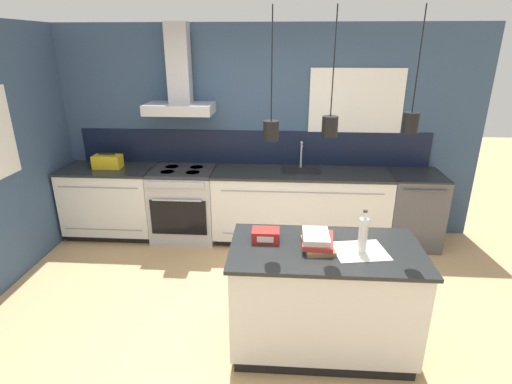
% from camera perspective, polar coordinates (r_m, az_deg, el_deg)
% --- Properties ---
extents(ground_plane, '(16.00, 16.00, 0.00)m').
position_cam_1_polar(ground_plane, '(3.79, -2.82, -18.16)').
color(ground_plane, tan).
rests_on(ground_plane, ground).
extents(wall_back, '(5.60, 2.30, 2.60)m').
position_cam_1_polar(wall_back, '(5.06, -1.02, 8.94)').
color(wall_back, '#354C6B').
rests_on(wall_back, ground_plane).
extents(counter_run_left, '(1.13, 0.64, 0.91)m').
position_cam_1_polar(counter_run_left, '(5.47, -19.94, -1.23)').
color(counter_run_left, black).
rests_on(counter_run_left, ground_plane).
extents(counter_run_sink, '(2.15, 0.64, 1.24)m').
position_cam_1_polar(counter_run_sink, '(5.02, 6.27, -1.99)').
color(counter_run_sink, black).
rests_on(counter_run_sink, ground_plane).
extents(oven_range, '(0.79, 0.66, 0.91)m').
position_cam_1_polar(oven_range, '(5.15, -10.20, -1.64)').
color(oven_range, '#B5B5BA').
rests_on(oven_range, ground_plane).
extents(dishwasher, '(0.62, 0.65, 0.91)m').
position_cam_1_polar(dishwasher, '(5.26, 21.45, -2.33)').
color(dishwasher, '#4C4C51').
rests_on(dishwasher, ground_plane).
extents(kitchen_island, '(1.47, 0.78, 0.91)m').
position_cam_1_polar(kitchen_island, '(3.34, 9.51, -14.68)').
color(kitchen_island, black).
rests_on(kitchen_island, ground_plane).
extents(bottle_on_island, '(0.07, 0.07, 0.34)m').
position_cam_1_polar(bottle_on_island, '(3.03, 15.03, -5.94)').
color(bottle_on_island, silver).
rests_on(bottle_on_island, kitchen_island).
extents(book_stack, '(0.26, 0.36, 0.12)m').
position_cam_1_polar(book_stack, '(3.08, 8.75, -6.88)').
color(book_stack, olive).
rests_on(book_stack, kitchen_island).
extents(red_supply_box, '(0.21, 0.15, 0.09)m').
position_cam_1_polar(red_supply_box, '(3.15, 1.39, -6.18)').
color(red_supply_box, red).
rests_on(red_supply_box, kitchen_island).
extents(paper_pile, '(0.43, 0.38, 0.01)m').
position_cam_1_polar(paper_pile, '(3.11, 14.60, -8.15)').
color(paper_pile, silver).
rests_on(paper_pile, kitchen_island).
extents(yellow_toolbox, '(0.34, 0.18, 0.19)m').
position_cam_1_polar(yellow_toolbox, '(5.29, -20.44, 4.09)').
color(yellow_toolbox, gold).
rests_on(yellow_toolbox, counter_run_left).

